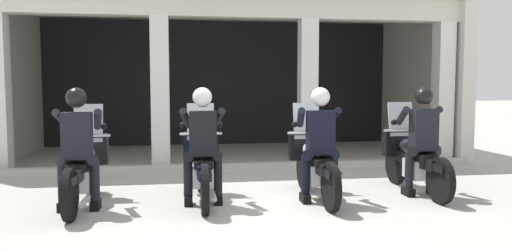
{
  "coord_description": "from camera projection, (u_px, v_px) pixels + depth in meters",
  "views": [
    {
      "loc": [
        -1.05,
        -6.91,
        1.6
      ],
      "look_at": [
        0.0,
        0.09,
        1.03
      ],
      "focal_mm": 34.13,
      "sensor_mm": 36.0,
      "label": 1
    }
  ],
  "objects": [
    {
      "name": "kerb_strip",
      "position": [
        239.0,
        167.0,
        9.32
      ],
      "size": [
        9.47,
        0.24,
        0.12
      ],
      "primitive_type": "cube",
      "color": "#B7B5AD",
      "rests_on": "ground"
    },
    {
      "name": "police_officer_center_right",
      "position": [
        320.0,
        135.0,
        6.66
      ],
      "size": [
        0.63,
        0.61,
        1.58
      ],
      "rotation": [
        0.0,
        0.0,
        -0.1
      ],
      "color": "black",
      "rests_on": "ground"
    },
    {
      "name": "police_officer_far_left",
      "position": [
        78.0,
        138.0,
        6.22
      ],
      "size": [
        0.63,
        0.61,
        1.58
      ],
      "rotation": [
        0.0,
        0.0,
        0.03
      ],
      "color": "black",
      "rests_on": "ground"
    },
    {
      "name": "police_officer_center_left",
      "position": [
        203.0,
        136.0,
        6.52
      ],
      "size": [
        0.63,
        0.61,
        1.58
      ],
      "rotation": [
        0.0,
        0.0,
        -0.12
      ],
      "color": "black",
      "rests_on": "ground"
    },
    {
      "name": "station_building",
      "position": [
        226.0,
        61.0,
        11.86
      ],
      "size": [
        9.97,
        4.43,
        3.54
      ],
      "color": "black",
      "rests_on": "ground"
    },
    {
      "name": "motorcycle_far_right",
      "position": [
        413.0,
        159.0,
        7.39
      ],
      "size": [
        0.62,
        2.04,
        1.35
      ],
      "rotation": [
        0.0,
        0.0,
        -0.12
      ],
      "color": "black",
      "rests_on": "ground"
    },
    {
      "name": "motorcycle_far_left",
      "position": [
        83.0,
        168.0,
        6.54
      ],
      "size": [
        0.62,
        2.04,
        1.35
      ],
      "rotation": [
        0.0,
        0.0,
        0.03
      ],
      "color": "black",
      "rests_on": "ground"
    },
    {
      "name": "ground_plane",
      "position": [
        235.0,
        164.0,
        10.06
      ],
      "size": [
        80.0,
        80.0,
        0.0
      ],
      "primitive_type": "plane",
      "color": "#A8A59E"
    },
    {
      "name": "motorcycle_center_left",
      "position": [
        202.0,
        164.0,
        6.84
      ],
      "size": [
        0.62,
        2.04,
        1.35
      ],
      "rotation": [
        0.0,
        0.0,
        -0.12
      ],
      "color": "black",
      "rests_on": "ground"
    },
    {
      "name": "police_officer_far_right",
      "position": [
        422.0,
        132.0,
        7.07
      ],
      "size": [
        0.63,
        0.61,
        1.58
      ],
      "rotation": [
        0.0,
        0.0,
        -0.12
      ],
      "color": "black",
      "rests_on": "ground"
    },
    {
      "name": "motorcycle_center_right",
      "position": [
        314.0,
        163.0,
        6.98
      ],
      "size": [
        0.62,
        2.04,
        1.35
      ],
      "rotation": [
        0.0,
        0.0,
        -0.1
      ],
      "color": "black",
      "rests_on": "ground"
    }
  ]
}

